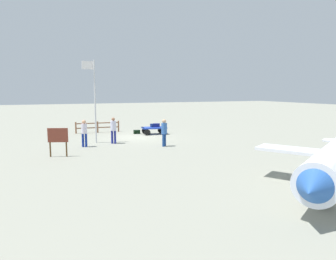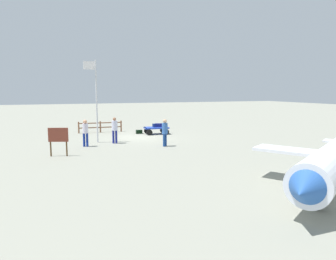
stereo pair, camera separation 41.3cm
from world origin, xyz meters
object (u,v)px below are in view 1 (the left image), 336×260
object	(u,v)px
luggage_cart	(154,129)
suitcase_olive	(154,125)
suitcase_dark	(137,132)
worker_trailing	(113,128)
signboard	(58,138)
worker_lead	(164,130)
worker_supervisor	(84,131)
suitcase_navy	(156,125)
flagpole	(94,96)

from	to	relation	value
luggage_cart	suitcase_olive	xyz separation A→B (m)	(-0.07, -0.10, 0.27)
suitcase_olive	suitcase_dark	world-z (taller)	suitcase_olive
worker_trailing	signboard	world-z (taller)	worker_trailing
suitcase_dark	worker_lead	world-z (taller)	worker_lead
worker_trailing	worker_supervisor	world-z (taller)	worker_trailing
luggage_cart	worker_trailing	distance (m)	5.05
worker_lead	signboard	distance (m)	6.30
suitcase_navy	signboard	bearing A→B (deg)	37.98
flagpole	worker_lead	bearing A→B (deg)	141.66
worker_lead	suitcase_dark	bearing A→B (deg)	-90.72
suitcase_navy	flagpole	bearing A→B (deg)	24.34
flagpole	suitcase_navy	bearing A→B (deg)	-155.66
worker_lead	worker_trailing	bearing A→B (deg)	-39.54
suitcase_navy	worker_supervisor	bearing A→B (deg)	31.06
worker_lead	signboard	world-z (taller)	worker_lead
worker_supervisor	signboard	bearing A→B (deg)	55.12
suitcase_olive	worker_trailing	distance (m)	5.14
luggage_cart	suitcase_navy	size ratio (longest dim) A/B	3.36
luggage_cart	suitcase_dark	xyz separation A→B (m)	(1.18, -0.76, -0.27)
worker_supervisor	suitcase_dark	bearing A→B (deg)	-136.70
luggage_cart	worker_lead	size ratio (longest dim) A/B	1.18
worker_supervisor	flagpole	xyz separation A→B (m)	(-0.85, -1.30, 2.14)
luggage_cart	worker_lead	xyz separation A→B (m)	(1.26, 5.32, 0.58)
suitcase_navy	worker_lead	xyz separation A→B (m)	(1.47, 5.32, 0.30)
luggage_cart	flagpole	bearing A→B (deg)	25.16
suitcase_olive	worker_supervisor	distance (m)	7.02
suitcase_navy	suitcase_dark	xyz separation A→B (m)	(1.39, -0.75, -0.56)
luggage_cart	suitcase_navy	distance (m)	0.36
luggage_cart	suitcase_olive	world-z (taller)	suitcase_olive
worker_supervisor	flagpole	distance (m)	2.64
worker_supervisor	signboard	xyz separation A→B (m)	(1.66, 2.38, 0.03)
suitcase_navy	suitcase_dark	size ratio (longest dim) A/B	1.10
worker_lead	flagpole	size ratio (longest dim) A/B	0.31
worker_trailing	flagpole	distance (m)	2.48
worker_trailing	worker_supervisor	distance (m)	2.00
suitcase_dark	worker_supervisor	size ratio (longest dim) A/B	0.32
suitcase_olive	signboard	bearing A→B (deg)	38.90
suitcase_olive	suitcase_dark	distance (m)	1.52
luggage_cart	worker_supervisor	bearing A→B (deg)	31.90
worker_lead	worker_trailing	distance (m)	3.47
suitcase_olive	suitcase_navy	world-z (taller)	suitcase_navy
worker_lead	worker_trailing	world-z (taller)	worker_trailing
worker_trailing	luggage_cart	bearing A→B (deg)	-141.67
suitcase_dark	worker_trailing	bearing A→B (deg)	54.58
suitcase_dark	worker_supervisor	xyz separation A→B (m)	(4.68, 4.41, 0.84)
suitcase_olive	flagpole	xyz separation A→B (m)	(5.08, 2.45, 2.43)
luggage_cart	suitcase_olive	size ratio (longest dim) A/B	3.31
signboard	worker_lead	bearing A→B (deg)	-173.54
suitcase_dark	worker_trailing	world-z (taller)	worker_trailing
suitcase_navy	worker_trailing	world-z (taller)	worker_trailing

